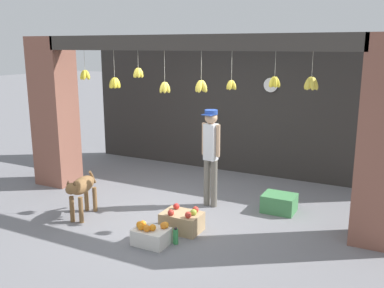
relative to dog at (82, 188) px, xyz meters
The scene contains 11 objects.
ground_plane 1.64m from the dog, 33.69° to the left, with size 60.00×60.00×0.00m, color slate.
shop_back_wall 3.86m from the dog, 69.64° to the left, with size 7.15×0.12×2.83m, color #2D2B28.
shop_pillar_left 2.20m from the dog, 144.23° to the left, with size 0.70×0.60×2.83m, color brown.
storefront_awning 2.70m from the dog, 37.49° to the left, with size 5.25×0.31×0.91m.
dog is the anchor object (origin of this frame).
shopkeeper 2.16m from the dog, 41.04° to the left, with size 0.34×0.28×1.65m.
fruit_crate_oranges 1.55m from the dog, 11.89° to the right, with size 0.47×0.35×0.31m.
fruit_crate_apples 1.70m from the dog, ahead, with size 0.57×0.41×0.37m.
produce_box_green 3.19m from the dog, 31.44° to the left, with size 0.52×0.43×0.29m, color #42844C.
water_bottle 1.81m from the dog, ahead, with size 0.07×0.07×0.23m.
wall_clock 4.20m from the dog, 60.42° to the left, with size 0.30×0.03×0.30m.
Camera 1 is at (3.13, -5.75, 2.67)m, focal length 40.00 mm.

